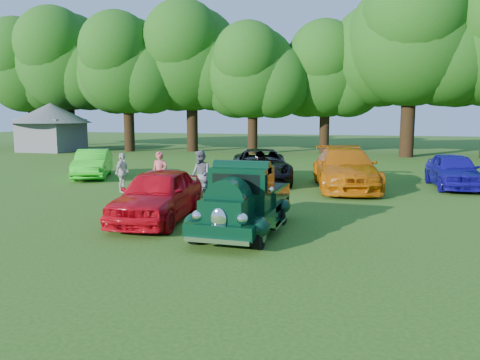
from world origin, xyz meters
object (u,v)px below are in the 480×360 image
(spectator_grey, at_px, (200,175))
(spectator_pink, at_px, (160,174))
(back_car_black, at_px, (261,166))
(hero_pickup, at_px, (244,203))
(back_car_blue, at_px, (453,170))
(back_car_lime, at_px, (93,164))
(red_convertible, at_px, (158,195))
(back_car_orange, at_px, (345,168))
(gazebo, at_px, (51,122))
(spectator_white, at_px, (122,173))

(spectator_grey, bearing_deg, spectator_pink, -143.78)
(back_car_black, bearing_deg, hero_pickup, -95.62)
(back_car_blue, bearing_deg, back_car_lime, 179.66)
(red_convertible, xyz_separation_m, back_car_orange, (4.57, 7.36, 0.08))
(back_car_orange, distance_m, spectator_grey, 6.12)
(back_car_blue, bearing_deg, gazebo, 151.87)
(red_convertible, xyz_separation_m, spectator_grey, (-0.05, 3.36, 0.14))
(red_convertible, xyz_separation_m, back_car_lime, (-7.03, 7.36, -0.07))
(spectator_pink, height_order, spectator_white, spectator_pink)
(hero_pickup, distance_m, back_car_black, 8.68)
(hero_pickup, relative_size, spectator_pink, 2.62)
(back_car_orange, relative_size, spectator_grey, 3.24)
(spectator_pink, bearing_deg, back_car_lime, 141.76)
(red_convertible, relative_size, gazebo, 0.67)
(back_car_black, height_order, back_car_blue, back_car_black)
(spectator_grey, bearing_deg, hero_pickup, -9.46)
(back_car_lime, height_order, spectator_white, spectator_white)
(red_convertible, height_order, back_car_orange, back_car_orange)
(back_car_lime, bearing_deg, back_car_blue, -20.40)
(back_car_black, relative_size, spectator_grey, 3.03)
(gazebo, bearing_deg, spectator_pink, -43.33)
(spectator_pink, bearing_deg, red_convertible, -67.67)
(back_car_blue, bearing_deg, spectator_pink, -159.35)
(hero_pickup, relative_size, spectator_grey, 2.47)
(red_convertible, relative_size, back_car_orange, 0.76)
(back_car_black, height_order, gazebo, gazebo)
(back_car_lime, height_order, back_car_black, back_car_black)
(back_car_lime, bearing_deg, hero_pickup, -64.77)
(back_car_orange, relative_size, back_car_blue, 1.34)
(back_car_lime, bearing_deg, back_car_black, -21.08)
(spectator_white, bearing_deg, back_car_black, -49.48)
(spectator_grey, height_order, spectator_white, spectator_grey)
(hero_pickup, height_order, spectator_pink, hero_pickup)
(back_car_orange, distance_m, spectator_pink, 7.32)
(back_car_orange, bearing_deg, red_convertible, -133.56)
(hero_pickup, relative_size, back_car_black, 0.82)
(spectator_pink, distance_m, spectator_white, 1.81)
(back_car_orange, xyz_separation_m, spectator_pink, (-6.31, -3.72, 0.00))
(spectator_pink, xyz_separation_m, spectator_white, (-1.77, 0.39, -0.06))
(hero_pickup, bearing_deg, back_car_black, 101.33)
(hero_pickup, height_order, gazebo, gazebo)
(back_car_black, distance_m, spectator_grey, 4.74)
(spectator_pink, bearing_deg, gazebo, 133.52)
(hero_pickup, xyz_separation_m, back_car_black, (-1.70, 8.51, 0.00))
(red_convertible, height_order, back_car_blue, red_convertible)
(back_car_black, height_order, spectator_grey, spectator_grey)
(spectator_white, bearing_deg, spectator_pink, -103.72)
(back_car_blue, xyz_separation_m, spectator_white, (-12.25, -4.76, 0.05))
(back_car_black, xyz_separation_m, gazebo, (-20.73, 12.68, 1.67))
(hero_pickup, xyz_separation_m, spectator_pink, (-4.38, 4.16, 0.09))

